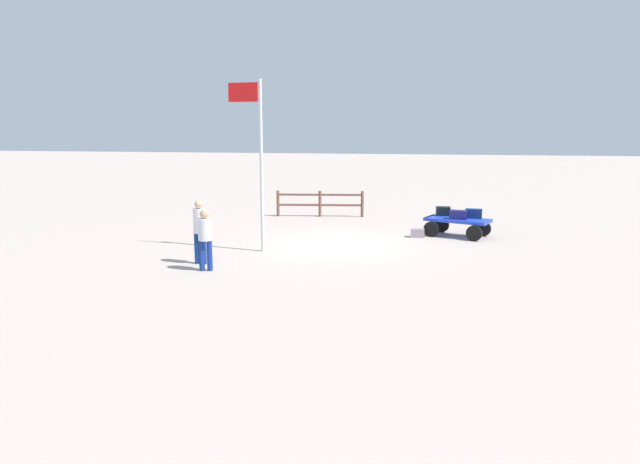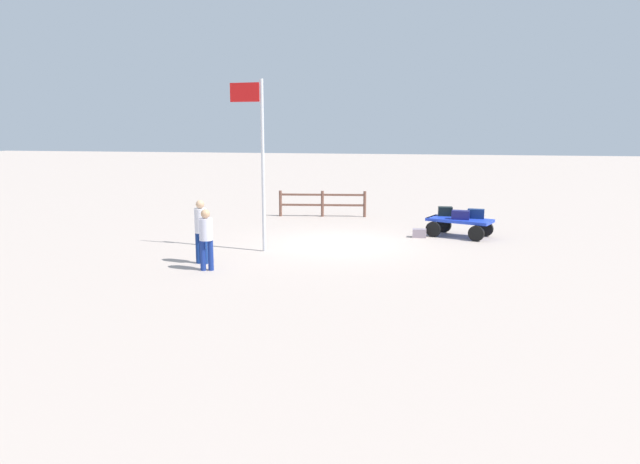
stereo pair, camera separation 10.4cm
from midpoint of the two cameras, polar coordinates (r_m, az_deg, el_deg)
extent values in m
plane|color=#B3A296|center=(18.50, 1.57, -1.17)|extent=(120.00, 120.00, 0.00)
cube|color=blue|center=(20.18, 13.10, 1.16)|extent=(2.29, 1.65, 0.10)
cube|color=blue|center=(20.52, 10.48, 1.40)|extent=(0.41, 0.87, 0.10)
cylinder|color=black|center=(20.01, 10.63, 0.28)|extent=(0.52, 0.30, 0.51)
cylinder|color=black|center=(20.93, 11.62, 0.68)|extent=(0.52, 0.30, 0.51)
cylinder|color=black|center=(19.55, 14.62, -0.12)|extent=(0.52, 0.30, 0.51)
cylinder|color=black|center=(20.49, 15.45, 0.31)|extent=(0.52, 0.30, 0.51)
cube|color=navy|center=(20.34, 14.58, 1.75)|extent=(0.57, 0.35, 0.31)
cube|color=black|center=(20.69, 11.74, 2.00)|extent=(0.49, 0.35, 0.31)
cube|color=navy|center=(20.01, 13.17, 1.65)|extent=(0.61, 0.39, 0.29)
cube|color=gray|center=(19.85, 9.31, -0.10)|extent=(0.46, 0.31, 0.28)
cylinder|color=navy|center=(15.32, -10.88, -2.26)|extent=(0.14, 0.14, 0.79)
cylinder|color=navy|center=(15.34, -11.62, -2.26)|extent=(0.14, 0.14, 0.79)
cylinder|color=silver|center=(15.20, -11.34, 0.24)|extent=(0.43, 0.43, 0.57)
sphere|color=tan|center=(15.14, -11.39, 1.73)|extent=(0.23, 0.23, 0.23)
cylinder|color=navy|center=(16.07, -11.42, -1.60)|extent=(0.14, 0.14, 0.85)
cylinder|color=navy|center=(16.15, -12.06, -1.56)|extent=(0.14, 0.14, 0.85)
cylinder|color=silver|center=(15.98, -11.84, 1.07)|extent=(0.35, 0.35, 0.66)
sphere|color=tan|center=(15.91, -11.90, 2.64)|extent=(0.22, 0.22, 0.22)
cylinder|color=silver|center=(17.19, -5.89, 6.30)|extent=(0.10, 0.10, 4.99)
cube|color=red|center=(17.32, -7.68, 13.33)|extent=(0.91, 0.15, 0.54)
cylinder|color=brown|center=(23.98, 4.01, 2.73)|extent=(0.12, 0.12, 1.06)
cylinder|color=brown|center=(24.02, -0.13, 2.77)|extent=(0.12, 0.12, 1.06)
cylinder|color=brown|center=(24.17, -4.23, 2.79)|extent=(0.12, 0.12, 1.06)
cube|color=brown|center=(23.97, -0.13, 3.64)|extent=(3.44, 0.52, 0.08)
cube|color=brown|center=(24.02, -0.13, 2.64)|extent=(3.44, 0.52, 0.08)
camera|label=1|loc=(0.05, -90.24, -0.04)|focal=32.89mm
camera|label=2|loc=(0.05, 89.76, 0.04)|focal=32.89mm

